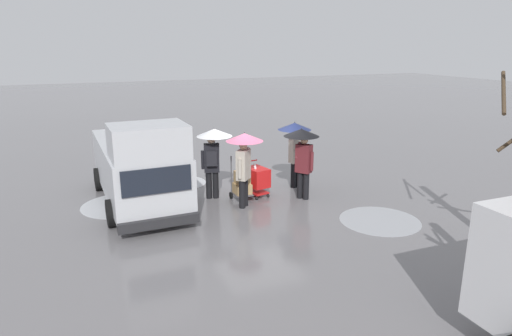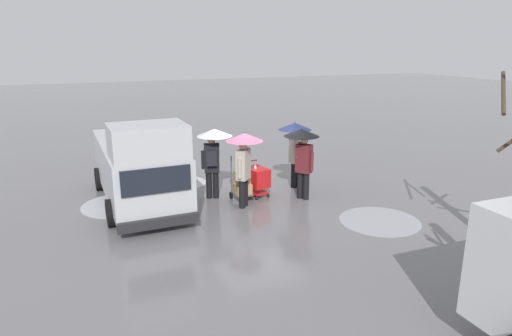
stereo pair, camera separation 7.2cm
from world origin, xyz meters
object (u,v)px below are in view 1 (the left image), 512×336
at_px(pedestrian_pink_side, 213,147).
at_px(pedestrian_white_side, 295,139).
at_px(pedestrian_far_side, 244,152).
at_px(cargo_van_parked_right, 139,165).
at_px(hand_dolly_boxes, 242,184).
at_px(pedestrian_black_side, 303,147).
at_px(shopping_cart_vendor, 257,178).

height_order(pedestrian_pink_side, pedestrian_white_side, same).
bearing_deg(pedestrian_pink_side, pedestrian_white_side, -179.68).
bearing_deg(pedestrian_far_side, cargo_van_parked_right, -25.16).
relative_size(hand_dolly_boxes, pedestrian_white_side, 0.61).
height_order(pedestrian_black_side, pedestrian_white_side, same).
height_order(hand_dolly_boxes, pedestrian_black_side, pedestrian_black_side).
distance_m(pedestrian_black_side, pedestrian_far_side, 1.83).
distance_m(hand_dolly_boxes, pedestrian_black_side, 2.08).
xyz_separation_m(shopping_cart_vendor, pedestrian_black_side, (-1.16, 0.70, 1.00)).
xyz_separation_m(hand_dolly_boxes, pedestrian_far_side, (0.11, 0.47, 1.08)).
bearing_deg(hand_dolly_boxes, shopping_cart_vendor, -158.86).
distance_m(hand_dolly_boxes, pedestrian_pink_side, 1.37).
bearing_deg(hand_dolly_boxes, pedestrian_far_side, 77.09).
distance_m(cargo_van_parked_right, pedestrian_black_side, 4.72).
distance_m(pedestrian_pink_side, pedestrian_white_side, 2.71).
xyz_separation_m(shopping_cart_vendor, pedestrian_far_side, (0.67, 0.69, 1.02)).
distance_m(hand_dolly_boxes, pedestrian_far_side, 1.18).
relative_size(cargo_van_parked_right, pedestrian_far_side, 2.51).
bearing_deg(pedestrian_white_side, shopping_cart_vendor, 12.72).
xyz_separation_m(shopping_cart_vendor, pedestrian_white_side, (-1.46, -0.33, 1.02)).
xyz_separation_m(shopping_cart_vendor, pedestrian_pink_side, (1.25, -0.31, 1.00)).
relative_size(cargo_van_parked_right, pedestrian_pink_side, 2.51).
distance_m(shopping_cart_vendor, hand_dolly_boxes, 0.60).
bearing_deg(pedestrian_pink_side, shopping_cart_vendor, 165.96).
relative_size(cargo_van_parked_right, pedestrian_white_side, 2.51).
relative_size(shopping_cart_vendor, hand_dolly_boxes, 0.79).
bearing_deg(pedestrian_far_side, shopping_cart_vendor, -134.19).
bearing_deg(hand_dolly_boxes, pedestrian_white_side, -164.87).
bearing_deg(pedestrian_pink_side, cargo_van_parked_right, -7.18).
relative_size(hand_dolly_boxes, pedestrian_black_side, 0.61).
xyz_separation_m(cargo_van_parked_right, hand_dolly_boxes, (-2.80, 0.80, -0.67)).
xyz_separation_m(pedestrian_white_side, pedestrian_far_side, (2.12, 1.01, 0.00)).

